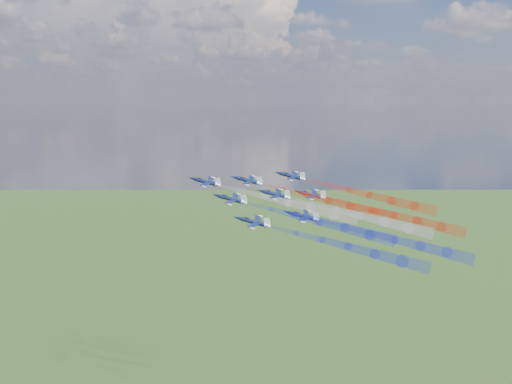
# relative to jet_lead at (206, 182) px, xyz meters

# --- Properties ---
(jet_lead) EXTENTS (12.46, 10.71, 6.51)m
(jet_lead) POSITION_rel_jet_lead_xyz_m (0.00, 0.00, 0.00)
(jet_lead) COLOR black
(trail_lead) EXTENTS (40.15, 12.27, 12.41)m
(trail_lead) POSITION_rel_jet_lead_xyz_m (23.80, -4.98, -5.14)
(trail_lead) COLOR white
(jet_inner_left) EXTENTS (12.46, 10.71, 6.51)m
(jet_inner_left) POSITION_rel_jet_lead_xyz_m (8.09, -11.65, -3.04)
(jet_inner_left) COLOR black
(trail_inner_left) EXTENTS (40.15, 12.27, 12.41)m
(trail_inner_left) POSITION_rel_jet_lead_xyz_m (31.89, -16.64, -8.18)
(trail_inner_left) COLOR #1B25E7
(jet_inner_right) EXTENTS (12.46, 10.71, 6.51)m
(jet_inner_right) POSITION_rel_jet_lead_xyz_m (12.00, 5.50, -0.33)
(jet_inner_right) COLOR black
(trail_inner_right) EXTENTS (40.15, 12.27, 12.41)m
(trail_inner_right) POSITION_rel_jet_lead_xyz_m (35.80, 0.51, -5.47)
(trail_inner_right) COLOR red
(jet_outer_left) EXTENTS (12.46, 10.71, 6.51)m
(jet_outer_left) POSITION_rel_jet_lead_xyz_m (14.48, -21.18, -7.39)
(jet_outer_left) COLOR black
(trail_outer_left) EXTENTS (40.15, 12.27, 12.41)m
(trail_outer_left) POSITION_rel_jet_lead_xyz_m (38.27, -26.17, -12.53)
(trail_outer_left) COLOR #1B25E7
(jet_center_third) EXTENTS (12.46, 10.71, 6.51)m
(jet_center_third) POSITION_rel_jet_lead_xyz_m (20.14, -2.79, -3.15)
(jet_center_third) COLOR black
(trail_center_third) EXTENTS (40.15, 12.27, 12.41)m
(trail_center_third) POSITION_rel_jet_lead_xyz_m (43.94, -7.77, -8.30)
(trail_center_third) COLOR white
(jet_outer_right) EXTENTS (12.46, 10.71, 6.51)m
(jet_outer_right) POSITION_rel_jet_lead_xyz_m (25.38, 12.91, 0.12)
(jet_outer_right) COLOR black
(trail_outer_right) EXTENTS (40.15, 12.27, 12.41)m
(trail_outer_right) POSITION_rel_jet_lead_xyz_m (49.18, 7.93, -5.02)
(trail_outer_right) COLOR red
(jet_rear_left) EXTENTS (12.46, 10.71, 6.51)m
(jet_rear_left) POSITION_rel_jet_lead_xyz_m (27.59, -13.83, -7.27)
(jet_rear_left) COLOR black
(trail_rear_left) EXTENTS (40.15, 12.27, 12.41)m
(trail_rear_left) POSITION_rel_jet_lead_xyz_m (51.39, -18.81, -12.41)
(trail_rear_left) COLOR #1B25E7
(jet_rear_right) EXTENTS (12.46, 10.71, 6.51)m
(jet_rear_right) POSITION_rel_jet_lead_xyz_m (30.96, 3.37, -4.19)
(jet_rear_right) COLOR black
(trail_rear_right) EXTENTS (40.15, 12.27, 12.41)m
(trail_rear_right) POSITION_rel_jet_lead_xyz_m (54.76, -1.61, -9.33)
(trail_rear_right) COLOR red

